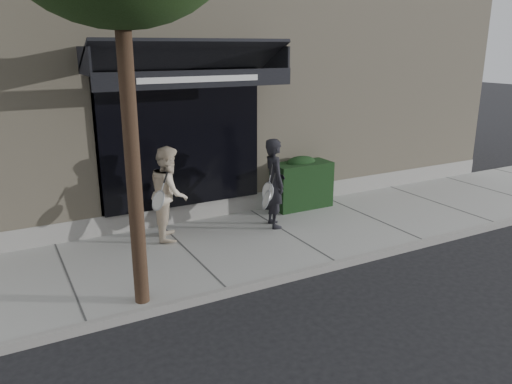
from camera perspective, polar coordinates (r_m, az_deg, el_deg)
ground at (r=9.64m, az=3.60°, el=-5.29°), size 80.00×80.00×0.00m
sidewalk at (r=9.62m, az=3.61°, el=-4.95°), size 20.00×3.00×0.12m
curb at (r=8.45m, az=9.23°, el=-8.21°), size 20.00×0.10×0.14m
building_facade at (r=13.44m, az=-7.74°, el=12.76°), size 14.30×8.04×5.64m
hedge at (r=11.00m, az=5.09°, el=1.05°), size 1.30×0.70×1.14m
pedestrian_front at (r=9.66m, az=2.10°, el=1.00°), size 0.75×0.87×1.75m
pedestrian_back at (r=9.21m, az=-9.88°, el=-0.10°), size 0.89×1.00×1.72m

